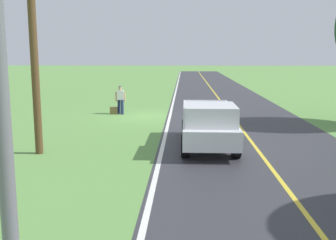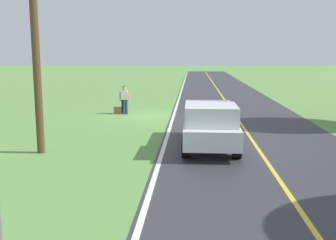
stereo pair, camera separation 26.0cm
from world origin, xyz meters
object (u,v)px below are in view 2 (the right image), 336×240
Objects in this scene: suitcase_carried at (118,110)px; utility_pole_roadside at (35,37)px; hitchhiker_walking at (124,98)px; pickup_truck_passing at (210,124)px.

suitcase_carried is 0.05× the size of utility_pole_roadside.
pickup_truck_passing is (-4.85, 8.67, -0.01)m from hitchhiker_walking.
utility_pole_roadside is at bearing -9.82° from suitcase_carried.
hitchhiker_walking is at bearing 100.86° from suitcase_carried.
hitchhiker_walking reaches higher than suitcase_carried.
pickup_truck_passing reaches higher than hitchhiker_walking.
suitcase_carried is 0.09× the size of pickup_truck_passing.
utility_pole_roadside is (1.47, 9.78, 3.27)m from hitchhiker_walking.
suitcase_carried is (0.41, 0.11, -0.76)m from hitchhiker_walking.
utility_pole_roadside reaches higher than pickup_truck_passing.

